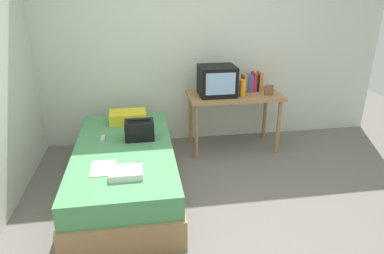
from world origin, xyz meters
The scene contains 14 objects.
ground_plane centered at (0.00, 0.00, 0.00)m, with size 8.00×8.00×0.00m, color slate.
wall_back centered at (0.00, 2.00, 1.30)m, with size 5.20×0.10×2.60m, color silver.
bed centered at (-0.89, 0.71, 0.24)m, with size 1.00×2.00×0.49m.
desk centered at (0.47, 1.55, 0.64)m, with size 1.16×0.60×0.74m.
tv centered at (0.24, 1.53, 0.92)m, with size 0.44×0.39×0.36m.
water_bottle centered at (0.53, 1.43, 0.84)m, with size 0.08×0.08×0.21m, color orange.
book_row centered at (0.72, 1.66, 0.85)m, with size 0.25×0.16×0.24m.
picture_frame centered at (0.87, 1.42, 0.80)m, with size 0.11×0.02×0.13m, color brown.
pillow centered at (-0.86, 1.41, 0.56)m, with size 0.42×0.28×0.13m, color yellow.
handbag centered at (-0.73, 0.89, 0.59)m, with size 0.30×0.20×0.22m.
magazine centered at (-1.06, 0.30, 0.50)m, with size 0.21×0.29×0.01m, color white.
remote_dark centered at (-0.75, 0.26, 0.50)m, with size 0.04×0.16×0.02m, color black.
remote_silver centered at (-1.11, 0.94, 0.50)m, with size 0.04×0.14×0.02m, color #B7B7BC.
folded_towel centered at (-0.86, 0.14, 0.52)m, with size 0.28×0.22×0.06m, color white.
Camera 1 is at (-0.70, -2.46, 1.97)m, focal length 32.19 mm.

